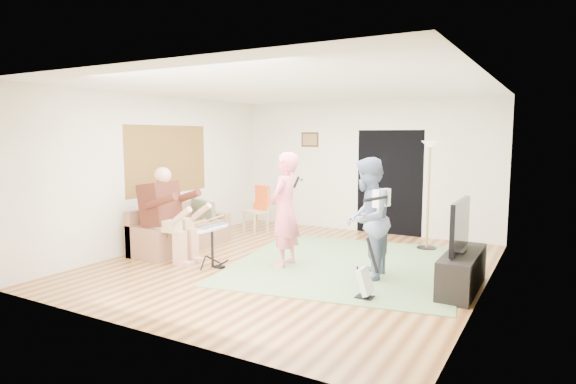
% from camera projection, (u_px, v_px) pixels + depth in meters
% --- Properties ---
extents(floor, '(6.00, 6.00, 0.00)m').
position_uv_depth(floor, '(293.00, 264.00, 7.47)').
color(floor, brown).
rests_on(floor, ground).
extents(walls, '(5.50, 6.00, 2.70)m').
position_uv_depth(walls, '(293.00, 178.00, 7.31)').
color(walls, silver).
rests_on(walls, floor).
extents(ceiling, '(6.00, 6.00, 0.00)m').
position_uv_depth(ceiling, '(293.00, 88.00, 7.15)').
color(ceiling, white).
rests_on(ceiling, walls).
extents(window_blinds, '(0.00, 2.05, 2.05)m').
position_uv_depth(window_blinds, '(168.00, 160.00, 8.81)').
color(window_blinds, olive).
rests_on(window_blinds, walls).
extents(doorway, '(2.10, 0.00, 2.10)m').
position_uv_depth(doorway, '(389.00, 183.00, 9.65)').
color(doorway, black).
rests_on(doorway, walls).
extents(picture_frame, '(0.42, 0.03, 0.32)m').
position_uv_depth(picture_frame, '(310.00, 140.00, 10.44)').
color(picture_frame, '#3F2314').
rests_on(picture_frame, walls).
extents(area_rug, '(3.83, 4.00, 0.02)m').
position_uv_depth(area_rug, '(345.00, 264.00, 7.45)').
color(area_rug, '#62824F').
rests_on(area_rug, floor).
extents(sofa, '(0.77, 1.87, 0.76)m').
position_uv_depth(sofa, '(178.00, 234.00, 8.49)').
color(sofa, '#8D6246').
rests_on(sofa, floor).
extents(drummer, '(0.97, 0.54, 1.49)m').
position_uv_depth(drummer, '(170.00, 224.00, 7.68)').
color(drummer, '#4D2015').
rests_on(drummer, sofa).
extents(drum_kit, '(0.35, 0.63, 0.65)m').
position_uv_depth(drum_kit, '(212.00, 249.00, 7.30)').
color(drum_kit, black).
rests_on(drum_kit, floor).
extents(singer, '(0.46, 0.66, 1.75)m').
position_uv_depth(singer, '(285.00, 210.00, 7.27)').
color(singer, '#F66B7E').
rests_on(singer, floor).
extents(microphone, '(0.06, 0.06, 0.24)m').
position_uv_depth(microphone, '(296.00, 182.00, 7.12)').
color(microphone, black).
rests_on(microphone, singer).
extents(guitarist, '(0.74, 0.90, 1.70)m').
position_uv_depth(guitarist, '(367.00, 219.00, 6.63)').
color(guitarist, slate).
rests_on(guitarist, floor).
extents(guitar_held, '(0.26, 0.61, 0.26)m').
position_uv_depth(guitar_held, '(382.00, 198.00, 6.50)').
color(guitar_held, white).
rests_on(guitar_held, guitarist).
extents(guitar_spare, '(0.28, 0.25, 0.77)m').
position_uv_depth(guitar_spare, '(366.00, 281.00, 5.88)').
color(guitar_spare, black).
rests_on(guitar_spare, floor).
extents(torchiere_lamp, '(0.34, 0.34, 1.90)m').
position_uv_depth(torchiere_lamp, '(429.00, 176.00, 8.33)').
color(torchiere_lamp, black).
rests_on(torchiere_lamp, floor).
extents(dining_chair, '(0.51, 0.53, 0.96)m').
position_uv_depth(dining_chair, '(257.00, 216.00, 9.91)').
color(dining_chair, tan).
rests_on(dining_chair, floor).
extents(tv_cabinet, '(0.40, 1.40, 0.50)m').
position_uv_depth(tv_cabinet, '(462.00, 271.00, 6.21)').
color(tv_cabinet, black).
rests_on(tv_cabinet, floor).
extents(television, '(0.06, 1.02, 0.66)m').
position_uv_depth(television, '(460.00, 225.00, 6.16)').
color(television, black).
rests_on(television, tv_cabinet).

